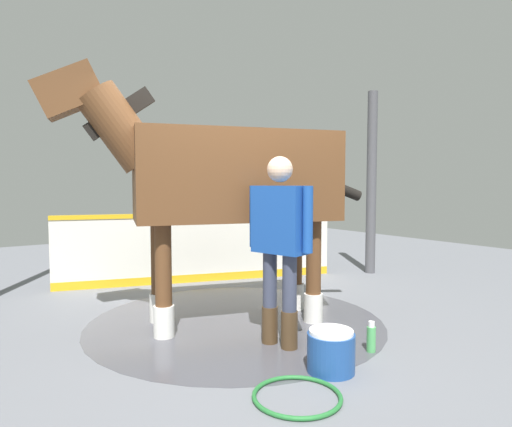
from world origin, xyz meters
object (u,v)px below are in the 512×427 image
(wash_bucket, at_px, (331,351))
(bottle_shampoo, at_px, (347,345))
(handler, at_px, (280,237))
(bottle_spray, at_px, (371,338))
(hose_coil, at_px, (297,396))
(horse, at_px, (225,180))

(wash_bucket, relative_size, bottle_shampoo, 1.51)
(handler, distance_m, bottle_spray, 1.19)
(wash_bucket, height_order, hose_coil, wash_bucket)
(horse, distance_m, wash_bucket, 2.05)
(horse, height_order, wash_bucket, horse)
(handler, xyz_separation_m, wash_bucket, (0.02, 0.68, -0.83))
(handler, height_order, hose_coil, handler)
(horse, relative_size, wash_bucket, 8.81)
(wash_bucket, xyz_separation_m, bottle_shampoo, (-0.30, -0.11, -0.05))
(handler, bearing_deg, bottle_spray, -60.76)
(handler, height_order, bottle_spray, handler)
(bottle_shampoo, height_order, bottle_spray, bottle_spray)
(handler, height_order, wash_bucket, handler)
(handler, xyz_separation_m, hose_coil, (0.52, 0.87, -0.98))
(bottle_shampoo, bearing_deg, horse, -76.68)
(bottle_spray, bearing_deg, horse, -66.76)
(wash_bucket, distance_m, bottle_spray, 0.59)
(horse, xyz_separation_m, handler, (-0.05, 0.86, -0.52))
(handler, bearing_deg, bottle_shampoo, -78.24)
(horse, relative_size, hose_coil, 5.28)
(bottle_spray, bearing_deg, wash_bucket, 9.33)
(horse, relative_size, handler, 1.92)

